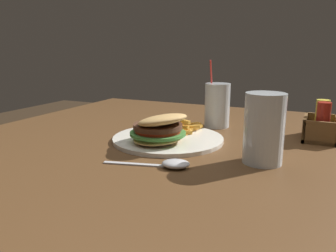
% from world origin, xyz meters
% --- Properties ---
extents(dining_table, '(1.24, 1.22, 0.71)m').
position_xyz_m(dining_table, '(0.00, 0.00, 0.62)').
color(dining_table, brown).
rests_on(dining_table, ground_plane).
extents(meal_plate_near, '(0.29, 0.29, 0.09)m').
position_xyz_m(meal_plate_near, '(-0.02, -0.05, 0.73)').
color(meal_plate_near, silver).
rests_on(meal_plate_near, dining_table).
extents(beer_glass, '(0.08, 0.08, 0.15)m').
position_xyz_m(beer_glass, '(0.02, 0.20, 0.78)').
color(beer_glass, silver).
rests_on(beer_glass, dining_table).
extents(juice_glass, '(0.08, 0.08, 0.20)m').
position_xyz_m(juice_glass, '(-0.25, 0.02, 0.77)').
color(juice_glass, silver).
rests_on(juice_glass, dining_table).
extents(spoon, '(0.07, 0.18, 0.02)m').
position_xyz_m(spoon, '(0.13, 0.04, 0.71)').
color(spoon, silver).
rests_on(spoon, dining_table).
extents(condiment_caddy, '(0.12, 0.08, 0.10)m').
position_xyz_m(condiment_caddy, '(-0.22, 0.31, 0.74)').
color(condiment_caddy, brown).
rests_on(condiment_caddy, dining_table).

